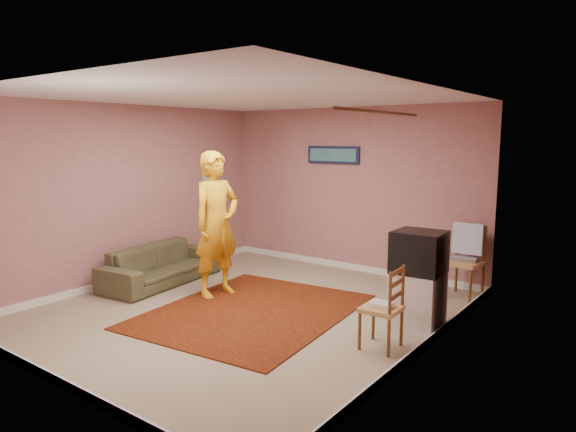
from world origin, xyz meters
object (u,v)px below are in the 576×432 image
Objects in this scene: tv_cabinet at (417,301)px; sofa at (162,265)px; chair_a at (464,254)px; chair_b at (382,298)px; crt_tv at (419,252)px; person at (217,224)px.

tv_cabinet is 3.78m from sofa.
chair_a is 2.19m from chair_b.
sofa is (-3.75, -0.47, -0.05)m from tv_cabinet.
person is (-2.68, -0.40, 0.09)m from crt_tv.
sofa is (-3.66, 0.24, -0.24)m from chair_b.
person is at bearing -136.77° from chair_a.
tv_cabinet is at bearing -74.58° from person.
sofa is at bearing 100.88° from person.
crt_tv reaches higher than sofa.
person reaches higher than chair_a.
chair_b is (-0.12, -2.19, -0.07)m from chair_a.
chair_a is 4.27m from sofa.
chair_a is 0.27× the size of person.
chair_b is 0.24× the size of sofa.
person is at bearing -99.72° from chair_b.
tv_cabinet is 0.74m from chair_b.
tv_cabinet is 0.56m from crt_tv.
chair_b is (-0.08, -0.71, -0.36)m from crt_tv.
person is (-2.59, 0.31, 0.45)m from chair_b.
crt_tv is 2.71m from person.
chair_a is 1.14× the size of chair_b.
tv_cabinet reaches higher than sofa.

